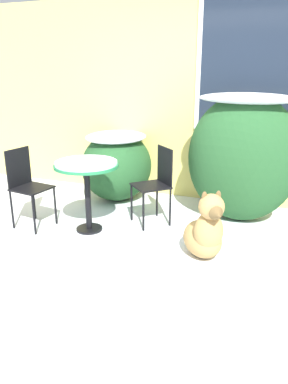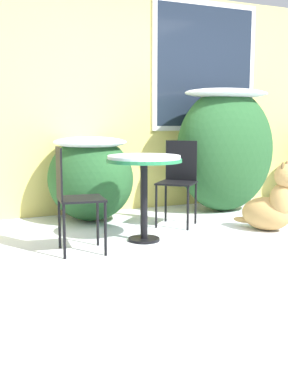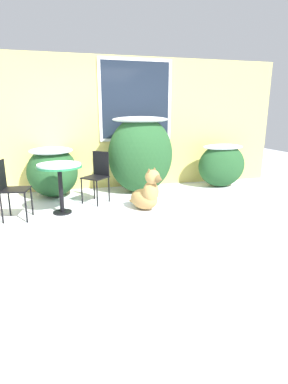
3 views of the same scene
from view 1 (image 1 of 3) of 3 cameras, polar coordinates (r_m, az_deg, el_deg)
name	(u,v)px [view 1 (image 1 of 3)]	position (r m, az deg, el deg)	size (l,w,h in m)	color
ground_plane	(120,269)	(3.46, -3.63, -11.64)	(16.00, 16.00, 0.00)	white
house_wall	(193,99)	(5.07, 7.44, 13.93)	(8.00, 0.10, 2.62)	#E5D16B
shrub_left	(117,164)	(5.09, -4.18, 4.31)	(0.93, 1.03, 0.93)	#235128
shrub_middle	(243,156)	(4.44, 14.86, 5.36)	(1.27, 0.83, 1.48)	#235128
patio_table	(87,172)	(4.05, -8.75, 3.04)	(0.69, 0.69, 0.79)	black
patio_chair_near_table	(156,182)	(4.27, 1.84, 1.59)	(0.52, 0.52, 0.89)	black
patio_chair_far_side	(27,184)	(4.39, -17.37, 1.21)	(0.42, 0.42, 0.89)	black
dog	(205,233)	(3.58, 9.29, -6.11)	(0.56, 0.68, 0.71)	tan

